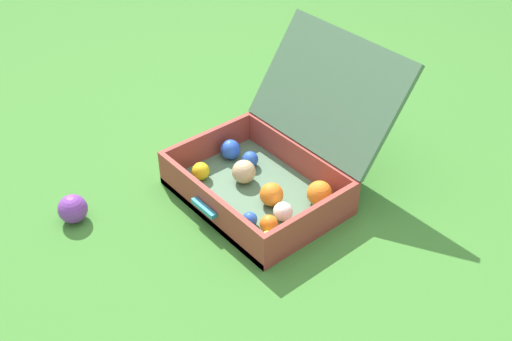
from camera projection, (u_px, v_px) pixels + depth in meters
The scene contains 3 objects.
ground_plane at pixel (243, 199), 2.08m from camera, with size 16.00×16.00×0.00m, color #3D7A2D.
open_suitcase at pixel (275, 163), 2.06m from camera, with size 0.55×0.66×0.47m.
stray_ball_on_grass at pixel (73, 209), 1.97m from camera, with size 0.09×0.09×0.09m, color purple.
Camera 1 is at (1.25, -0.99, 1.33)m, focal length 43.47 mm.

